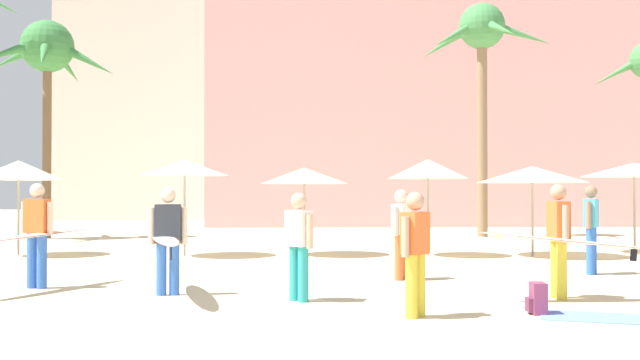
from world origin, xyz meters
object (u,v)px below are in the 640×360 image
cafe_umbrella_3 (634,170)px  person_mid_left (401,230)px  cafe_umbrella_7 (532,175)px  person_near_left (561,237)px  cafe_umbrella_4 (304,176)px  person_far_left (167,237)px  person_mid_center (415,249)px  palm_tree_center (47,56)px  person_near_right (35,233)px  cafe_umbrella_1 (428,169)px  person_far_right (299,242)px  person_mid_right (591,226)px  cafe_umbrella_0 (19,170)px  backpack (537,299)px  cafe_umbrella_6 (185,168)px  palm_tree_left (482,44)px  beach_towel (610,318)px

cafe_umbrella_3 → person_mid_left: (-6.91, -5.46, -1.28)m
cafe_umbrella_7 → person_near_left: 7.68m
cafe_umbrella_4 → person_far_left: cafe_umbrella_4 is taller
cafe_umbrella_7 → person_mid_center: cafe_umbrella_7 is taller
palm_tree_center → cafe_umbrella_7: bearing=-27.9°
cafe_umbrella_7 → person_near_right: 11.88m
cafe_umbrella_1 → person_far_right: cafe_umbrella_1 is taller
person_mid_right → cafe_umbrella_0: bearing=-166.6°
backpack → person_mid_right: bearing=-115.7°
palm_tree_center → cafe_umbrella_7: 17.05m
person_near_left → backpack: bearing=54.2°
cafe_umbrella_7 → person_near_left: bearing=-104.9°
cafe_umbrella_3 → cafe_umbrella_7: 3.01m
cafe_umbrella_6 → cafe_umbrella_0: bearing=176.0°
cafe_umbrella_4 → person_mid_center: cafe_umbrella_4 is taller
cafe_umbrella_0 → cafe_umbrella_7: (12.93, -0.68, -0.12)m
palm_tree_left → cafe_umbrella_3: 9.00m
cafe_umbrella_7 → person_far_left: 10.48m
beach_towel → person_far_right: size_ratio=1.05×
person_mid_left → person_far_left: bearing=-120.6°
palm_tree_left → person_mid_left: bearing=-110.5°
cafe_umbrella_1 → cafe_umbrella_6: size_ratio=1.01×
cafe_umbrella_0 → person_near_right: (2.66, -6.54, -1.22)m
person_far_left → person_far_right: 2.13m
cafe_umbrella_3 → cafe_umbrella_4: cafe_umbrella_3 is taller
cafe_umbrella_0 → person_mid_right: cafe_umbrella_0 is taller
cafe_umbrella_4 → person_mid_center: (1.30, -9.37, -1.14)m
cafe_umbrella_0 → cafe_umbrella_7: bearing=-3.0°
palm_tree_left → person_mid_center: 18.64m
backpack → person_far_left: (-5.20, 1.86, 0.71)m
person_mid_center → palm_tree_center: bearing=160.5°
beach_towel → palm_tree_left: bearing=80.9°
backpack → person_near_right: bearing=-16.3°
cafe_umbrella_4 → backpack: size_ratio=5.33×
cafe_umbrella_0 → cafe_umbrella_7: 12.95m
person_mid_center → person_mid_left: size_ratio=0.98×
person_mid_right → cafe_umbrella_3: bearing=90.5°
person_far_right → person_near_right: bearing=121.9°
beach_towel → person_mid_left: size_ratio=1.02×
person_near_right → person_far_right: person_near_right is taller
person_mid_right → person_mid_left: (-3.86, -0.75, -0.05)m
palm_tree_center → backpack: palm_tree_center is taller
cafe_umbrella_3 → cafe_umbrella_6: (-11.63, -0.32, 0.03)m
backpack → person_mid_right: person_mid_right is taller
cafe_umbrella_6 → backpack: (5.97, -8.99, -2.01)m
beach_towel → person_near_right: size_ratio=0.60×
person_far_left → person_far_right: size_ratio=1.86×
palm_tree_left → cafe_umbrella_0: bearing=-151.8°
beach_towel → person_mid_right: size_ratio=0.97×
cafe_umbrella_6 → person_near_right: bearing=-104.1°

